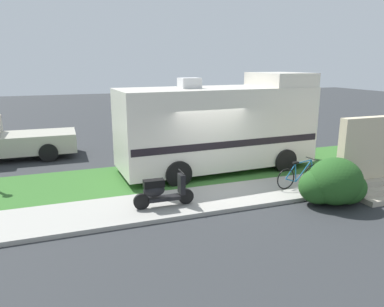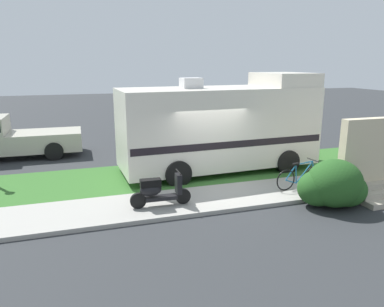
% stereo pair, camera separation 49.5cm
% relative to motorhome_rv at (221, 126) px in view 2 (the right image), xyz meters
% --- Properties ---
extents(ground_plane, '(80.00, 80.00, 0.00)m').
position_rel_motorhome_rv_xyz_m(ground_plane, '(-0.87, -1.62, -1.73)').
color(ground_plane, '#2D3033').
extents(sidewalk, '(24.00, 2.00, 0.12)m').
position_rel_motorhome_rv_xyz_m(sidewalk, '(-0.87, -2.82, -1.67)').
color(sidewalk, '#9E9B93').
rests_on(sidewalk, ground).
extents(grass_strip, '(24.00, 3.40, 0.08)m').
position_rel_motorhome_rv_xyz_m(grass_strip, '(-0.87, -0.12, -1.69)').
color(grass_strip, '#336628').
rests_on(grass_strip, ground).
extents(motorhome_rv, '(7.33, 2.91, 3.62)m').
position_rel_motorhome_rv_xyz_m(motorhome_rv, '(0.00, 0.00, 0.00)').
color(motorhome_rv, silver).
rests_on(motorhome_rv, ground).
extents(scooter, '(1.70, 0.50, 0.97)m').
position_rel_motorhome_rv_xyz_m(scooter, '(-3.08, -3.05, -1.15)').
color(scooter, black).
rests_on(scooter, ground).
extents(bicycle, '(1.76, 0.52, 0.89)m').
position_rel_motorhome_rv_xyz_m(bicycle, '(1.50, -2.94, -1.23)').
color(bicycle, black).
rests_on(bicycle, ground).
extents(pickup_truck_near, '(5.43, 2.13, 1.81)m').
position_rel_motorhome_rv_xyz_m(pickup_truck_near, '(-8.23, 4.53, -0.76)').
color(pickup_truck_near, '#B7B29E').
rests_on(pickup_truck_near, ground).
extents(porch_steps, '(2.00, 1.26, 2.40)m').
position_rel_motorhome_rv_xyz_m(porch_steps, '(3.27, -3.91, -0.76)').
color(porch_steps, '#B2A893').
rests_on(porch_steps, ground).
extents(bush_by_porch, '(1.91, 1.43, 1.35)m').
position_rel_motorhome_rv_xyz_m(bush_by_porch, '(1.64, -4.31, -1.09)').
color(bush_by_porch, '#23511E').
rests_on(bush_by_porch, ground).
extents(bottle_green, '(0.07, 0.07, 0.23)m').
position_rel_motorhome_rv_xyz_m(bottle_green, '(3.37, -3.10, -1.51)').
color(bottle_green, brown).
rests_on(bottle_green, ground).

